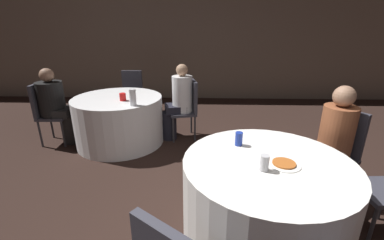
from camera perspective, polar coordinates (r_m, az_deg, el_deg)
ground_plane at (r=2.47m, az=11.22°, el=-24.50°), size 16.00×16.00×0.00m
wall_back at (r=6.38m, az=5.58°, el=17.16°), size 16.00×0.06×2.80m
table_near at (r=2.31m, az=15.77°, el=-16.76°), size 1.35×1.35×0.72m
table_far at (r=4.09m, az=-15.82°, el=-0.03°), size 1.32×1.32×0.72m
chair_near_northeast at (r=3.05m, az=29.73°, el=-5.19°), size 0.56×0.56×0.94m
chair_far_west at (r=4.45m, az=-29.59°, el=2.23°), size 0.42×0.42×0.94m
chair_far_east at (r=4.06m, az=-0.78°, el=3.40°), size 0.48×0.47×0.94m
chair_far_north at (r=5.05m, az=-13.17°, el=6.22°), size 0.42×0.43×0.94m
person_black_shirt at (r=4.36m, az=-27.86°, el=2.84°), size 0.52×0.37×1.16m
person_white_shirt at (r=4.02m, az=-3.15°, el=3.82°), size 0.49×0.36×1.19m
person_floral_shirt at (r=2.89m, az=28.37°, el=-5.21°), size 0.46×0.44×1.20m
pizza_plate_near at (r=2.11m, az=19.75°, el=-9.13°), size 0.25×0.25×0.02m
soda_can_silver at (r=1.96m, az=15.80°, el=-9.16°), size 0.07×0.07×0.12m
soda_can_blue at (r=2.31m, az=10.37°, el=-4.13°), size 0.07×0.07×0.12m
bottle_far at (r=3.50m, az=-13.04°, el=4.93°), size 0.09×0.09×0.22m
cup_far at (r=3.78m, az=-15.14°, el=4.98°), size 0.09×0.09×0.11m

